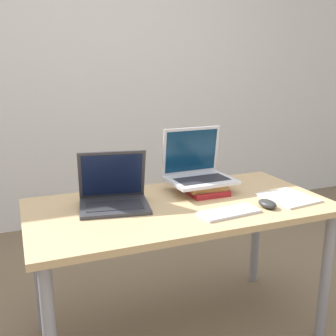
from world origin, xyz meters
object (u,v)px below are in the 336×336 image
book_stack (203,187)px  mouse (267,204)px  laptop_left (114,195)px  wireless_keyboard (229,212)px  notepad (288,198)px  laptop_on_books (197,170)px

book_stack → mouse: 0.36m
laptop_left → mouse: bearing=-23.3°
wireless_keyboard → mouse: (0.20, 0.01, 0.01)m
book_stack → notepad: (0.34, -0.25, -0.02)m
laptop_on_books → notepad: 0.47m
book_stack → wireless_keyboard: 0.32m
laptop_on_books → notepad: size_ratio=1.27×
laptop_left → book_stack: size_ratio=1.47×
book_stack → notepad: size_ratio=0.89×
book_stack → wireless_keyboard: size_ratio=0.83×
book_stack → mouse: size_ratio=2.24×
book_stack → notepad: book_stack is taller
book_stack → laptop_on_books: laptop_on_books is taller
book_stack → mouse: (0.17, -0.31, -0.01)m
laptop_on_books → laptop_left: bearing=-170.4°
laptop_left → book_stack: laptop_left is taller
laptop_left → notepad: size_ratio=1.31×
laptop_on_books → wireless_keyboard: (-0.02, -0.37, -0.10)m
notepad → wireless_keyboard: bearing=-169.3°
laptop_on_books → notepad: (0.35, -0.30, -0.10)m
wireless_keyboard → mouse: 0.21m
laptop_left → book_stack: 0.48m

